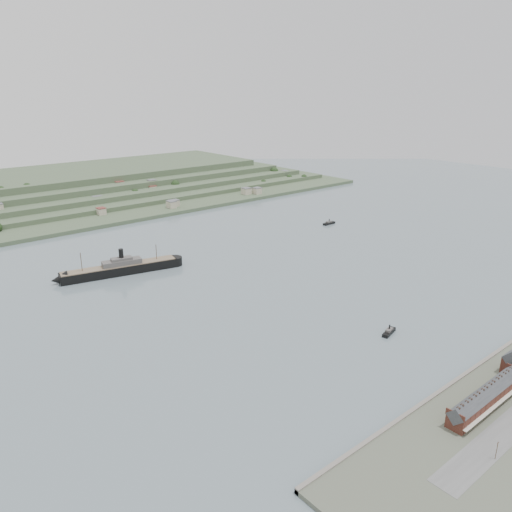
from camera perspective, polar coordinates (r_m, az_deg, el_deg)
ground at (r=354.14m, az=0.48°, el=-4.17°), size 1400.00×1400.00×0.00m
terrace_row at (r=253.77m, az=24.84°, el=-14.38°), size 55.60×9.80×11.07m
far_peninsula at (r=695.83m, az=-19.31°, el=7.33°), size 760.00×309.00×30.00m
steamship at (r=399.82m, az=-15.62°, el=-1.46°), size 99.83×31.91×24.20m
tugboat at (r=307.15m, az=14.96°, el=-8.36°), size 13.36×6.45×5.81m
ferry_east at (r=533.18m, az=8.36°, el=3.76°), size 15.43×4.56×5.76m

